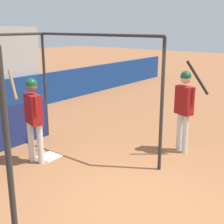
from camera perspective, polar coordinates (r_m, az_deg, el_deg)
name	(u,v)px	position (r m, az deg, el deg)	size (l,w,h in m)	color
ground_plane	(141,207)	(5.33, 5.30, -16.99)	(60.00, 60.00, 0.00)	#935B38
batting_cage	(3,110)	(6.78, -19.31, 0.27)	(3.52, 3.49, 2.70)	#282828
home_plate	(49,156)	(7.24, -11.41, -7.97)	(0.44, 0.44, 0.02)	white
player_batter	(33,112)	(6.67, -14.26, -0.03)	(0.57, 0.96, 1.96)	silver
player_waiting	(185,103)	(7.22, 13.12, 1.56)	(0.52, 0.77, 2.16)	silver
baseball	(38,149)	(7.66, -13.41, -6.53)	(0.07, 0.07, 0.07)	white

